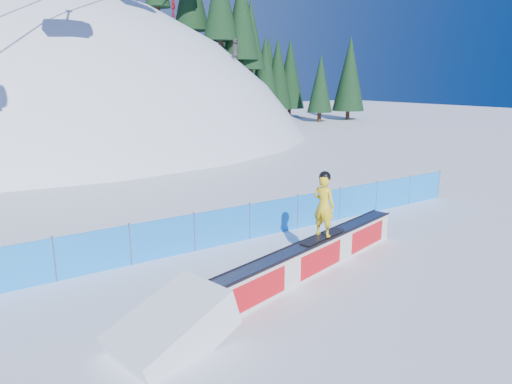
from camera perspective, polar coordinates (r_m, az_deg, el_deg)
ground at (r=11.36m, az=7.29°, el=-13.22°), size 160.00×160.00×0.00m
snow_hill at (r=55.17m, az=-23.55°, el=-12.17°), size 64.00×64.00×64.00m
treeline at (r=57.98m, az=1.27°, el=17.27°), size 26.35×11.79×19.88m
safety_fence at (r=14.57m, az=-4.17°, el=-4.37°), size 22.05×0.05×1.30m
rail_box at (r=12.68m, az=7.24°, el=-8.00°), size 7.58×2.45×0.92m
snow_ramp at (r=9.76m, az=-10.31°, el=-18.27°), size 2.72×2.07×1.51m
snowboarder at (r=12.55m, az=8.47°, el=-1.62°), size 1.80×0.75×1.85m
distant_skiers at (r=40.23m, az=-20.94°, el=21.47°), size 20.80×12.20×7.89m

